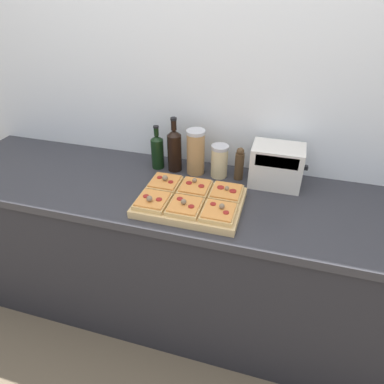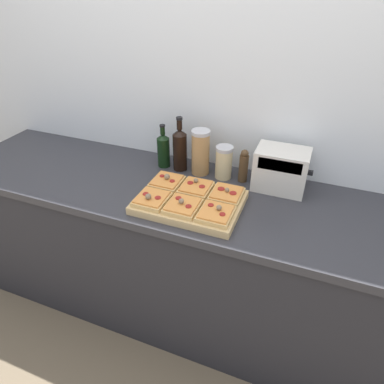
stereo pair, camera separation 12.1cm
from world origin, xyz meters
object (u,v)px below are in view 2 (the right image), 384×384
(grain_jar_short, at_px, (224,162))
(pepper_mill, at_px, (244,166))
(cutting_board, at_px, (190,202))
(wine_bottle, at_px, (180,149))
(olive_oil_bottle, at_px, (163,150))
(grain_jar_tall, at_px, (201,152))
(toaster_oven, at_px, (281,169))

(grain_jar_short, distance_m, pepper_mill, 0.11)
(pepper_mill, bearing_deg, cutting_board, -119.28)
(pepper_mill, bearing_deg, wine_bottle, 180.00)
(olive_oil_bottle, xyz_separation_m, grain_jar_tall, (0.22, 0.00, 0.02))
(cutting_board, distance_m, olive_oil_bottle, 0.42)
(grain_jar_tall, height_order, grain_jar_short, grain_jar_tall)
(cutting_board, xyz_separation_m, olive_oil_bottle, (-0.28, 0.31, 0.08))
(grain_jar_tall, relative_size, toaster_oven, 0.88)
(toaster_oven, bearing_deg, wine_bottle, 179.91)
(grain_jar_short, bearing_deg, grain_jar_tall, 180.00)
(pepper_mill, distance_m, toaster_oven, 0.19)
(olive_oil_bottle, height_order, grain_jar_tall, same)
(grain_jar_tall, height_order, toaster_oven, grain_jar_tall)
(wine_bottle, relative_size, pepper_mill, 1.68)
(grain_jar_tall, distance_m, pepper_mill, 0.24)
(toaster_oven, bearing_deg, olive_oil_bottle, 179.92)
(pepper_mill, bearing_deg, grain_jar_short, -180.00)
(cutting_board, relative_size, grain_jar_tall, 1.96)
(grain_jar_tall, bearing_deg, toaster_oven, -0.12)
(grain_jar_tall, bearing_deg, pepper_mill, -0.00)
(grain_jar_tall, relative_size, grain_jar_short, 1.39)
(olive_oil_bottle, distance_m, toaster_oven, 0.64)
(grain_jar_short, bearing_deg, toaster_oven, -0.17)
(wine_bottle, relative_size, grain_jar_short, 1.70)
(olive_oil_bottle, xyz_separation_m, pepper_mill, (0.45, -0.00, -0.01))
(toaster_oven, bearing_deg, grain_jar_short, 179.83)
(cutting_board, bearing_deg, wine_bottle, 120.06)
(olive_oil_bottle, height_order, grain_jar_short, olive_oil_bottle)
(olive_oil_bottle, relative_size, wine_bottle, 0.81)
(cutting_board, height_order, toaster_oven, toaster_oven)
(grain_jar_tall, xyz_separation_m, grain_jar_short, (0.13, -0.00, -0.03))
(olive_oil_bottle, bearing_deg, cutting_board, -48.07)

